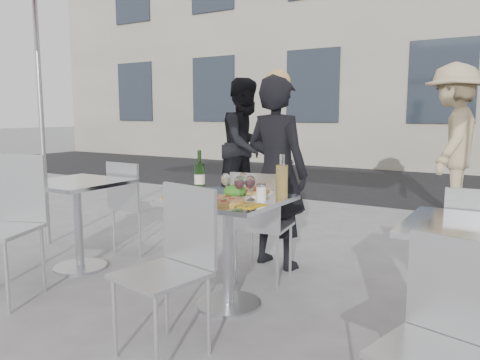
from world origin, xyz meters
The scene contains 26 objects.
ground centered at (0.00, 0.00, 0.00)m, with size 80.00×80.00×0.00m, color slate.
street_asphalt centered at (0.00, 6.50, 0.00)m, with size 24.00×5.00×0.00m, color black.
main_table centered at (0.00, 0.00, 0.54)m, with size 0.72×0.72×0.75m.
side_table_left centered at (-1.50, 0.00, 0.54)m, with size 0.72×0.72×0.75m.
side_table_right centered at (1.50, 0.00, 0.54)m, with size 0.72×0.72×0.75m.
chair_far centered at (-0.04, 0.50, 0.51)m, with size 0.45×0.46×0.87m.
chair_near centered at (0.08, -0.65, 0.54)m, with size 0.48×0.49×0.91m.
side_chair_lfar centered at (-1.44, 0.56, 0.51)m, with size 0.40×0.41×0.86m.
side_chair_lnear centered at (-1.44, -0.65, 0.60)m, with size 0.60×0.60×1.01m.
side_chair_rfar centered at (1.46, 0.51, 0.52)m, with size 0.42×0.43×0.87m.
side_chair_rnear centered at (1.43, -0.71, 0.49)m, with size 0.46×0.46×0.82m.
woman_diner centered at (-0.13, 0.95, 0.81)m, with size 0.59×0.39×1.62m, color black.
pedestrian_a centered at (-1.54, 2.82, 0.89)m, with size 0.86×0.67×1.77m, color black.
pedestrian_b centered at (0.86, 3.80, 0.96)m, with size 1.24×0.71×1.92m, color tan.
pizza_near centered at (0.02, -0.16, 0.76)m, with size 0.35×0.35×0.02m.
pizza_far centered at (0.04, 0.22, 0.77)m, with size 0.33×0.33×0.03m.
salad_plate centered at (0.04, 0.02, 0.79)m, with size 0.22×0.22×0.09m.
wine_bottle centered at (-0.31, 0.10, 0.86)m, with size 0.07×0.08×0.29m.
carafe centered at (0.31, 0.17, 0.87)m, with size 0.08×0.08×0.29m.
sugar_shaker centered at (0.24, 0.02, 0.80)m, with size 0.06×0.06×0.11m.
wineglass_white_a centered at (-0.04, 0.04, 0.86)m, with size 0.07×0.07×0.16m.
wineglass_white_b centered at (0.03, 0.13, 0.86)m, with size 0.07×0.07×0.16m.
wineglass_red_a centered at (0.11, -0.04, 0.86)m, with size 0.07×0.07×0.16m.
wineglass_red_b centered at (0.16, 0.02, 0.86)m, with size 0.07×0.07×0.16m.
napkin_left centered at (-0.27, -0.18, 0.75)m, with size 0.22×0.22×0.01m.
napkin_right centered at (0.25, -0.16, 0.75)m, with size 0.20×0.20×0.01m.
Camera 1 is at (1.66, -2.55, 1.30)m, focal length 35.00 mm.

